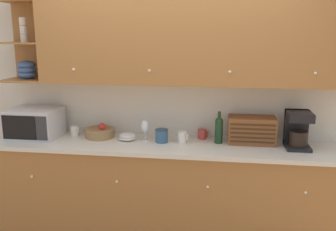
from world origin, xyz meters
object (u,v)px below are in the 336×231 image
(mug_patterned_third, at_px, (75,131))
(mug, at_px, (202,134))
(fruit_basket, at_px, (100,132))
(bowl_stack_on_counter, at_px, (127,137))
(wine_bottle, at_px, (219,129))
(mug_blue_second, at_px, (183,137))
(coffee_maker, at_px, (298,129))
(storage_canister, at_px, (162,136))
(bread_box, at_px, (252,130))
(microwave, at_px, (35,123))
(wine_glass, at_px, (145,127))

(mug_patterned_third, xyz_separation_m, mug, (1.29, 0.07, -0.00))
(fruit_basket, relative_size, bowl_stack_on_counter, 1.72)
(mug, xyz_separation_m, wine_bottle, (0.16, -0.12, 0.09))
(fruit_basket, height_order, mug, fruit_basket)
(bowl_stack_on_counter, xyz_separation_m, mug, (0.72, 0.15, 0.01))
(mug_blue_second, height_order, coffee_maker, coffee_maker)
(fruit_basket, xyz_separation_m, wine_bottle, (1.18, -0.03, 0.09))
(wine_bottle, height_order, coffee_maker, coffee_maker)
(storage_canister, xyz_separation_m, bread_box, (0.84, 0.10, 0.06))
(fruit_basket, height_order, storage_canister, fruit_basket)
(bowl_stack_on_counter, bearing_deg, bread_box, 3.75)
(fruit_basket, xyz_separation_m, mug, (1.02, 0.09, -0.00))
(bowl_stack_on_counter, xyz_separation_m, bread_box, (1.19, 0.08, 0.09))
(bowl_stack_on_counter, relative_size, mug_blue_second, 1.52)
(microwave, xyz_separation_m, mug, (1.66, 0.17, -0.10))
(mug_patterned_third, xyz_separation_m, coffee_maker, (2.15, -0.08, 0.12))
(storage_canister, relative_size, mug, 1.34)
(coffee_maker, bearing_deg, fruit_basket, 178.36)
(microwave, bearing_deg, mug_blue_second, -0.02)
(storage_canister, height_order, mug_blue_second, storage_canister)
(microwave, distance_m, mug_patterned_third, 0.40)
(wine_glass, height_order, coffee_maker, coffee_maker)
(coffee_maker, bearing_deg, bread_box, 169.54)
(wine_bottle, bearing_deg, bread_box, 9.15)
(mug_patterned_third, relative_size, coffee_maker, 0.29)
(mug_patterned_third, distance_m, storage_canister, 0.91)
(microwave, bearing_deg, bread_box, 2.54)
(fruit_basket, height_order, bowl_stack_on_counter, fruit_basket)
(mug_patterned_third, bearing_deg, bread_box, -0.11)
(bowl_stack_on_counter, distance_m, bread_box, 1.19)
(mug_patterned_third, distance_m, bread_box, 1.75)
(mug, bearing_deg, bowl_stack_on_counter, -168.08)
(mug_patterned_third, bearing_deg, coffee_maker, -2.06)
(wine_bottle, bearing_deg, coffee_maker, -2.00)
(mug_blue_second, xyz_separation_m, wine_bottle, (0.34, 0.05, 0.08))
(bowl_stack_on_counter, xyz_separation_m, wine_glass, (0.18, 0.00, 0.10))
(wine_glass, height_order, mug_blue_second, wine_glass)
(mug_blue_second, distance_m, bread_box, 0.65)
(wine_glass, xyz_separation_m, bread_box, (1.01, 0.08, -0.01))
(wine_bottle, distance_m, coffee_maker, 0.71)
(fruit_basket, xyz_separation_m, wine_glass, (0.47, -0.06, 0.09))
(mug, height_order, coffee_maker, coffee_maker)
(mug_patterned_third, height_order, wine_bottle, wine_bottle)
(bread_box, relative_size, coffee_maker, 1.31)
(fruit_basket, distance_m, coffee_maker, 1.89)
(mug_patterned_third, relative_size, bowl_stack_on_counter, 0.58)
(fruit_basket, distance_m, wine_bottle, 1.18)
(wine_bottle, bearing_deg, mug, 142.21)
(mug_patterned_third, distance_m, bowl_stack_on_counter, 0.57)
(storage_canister, distance_m, bread_box, 0.85)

